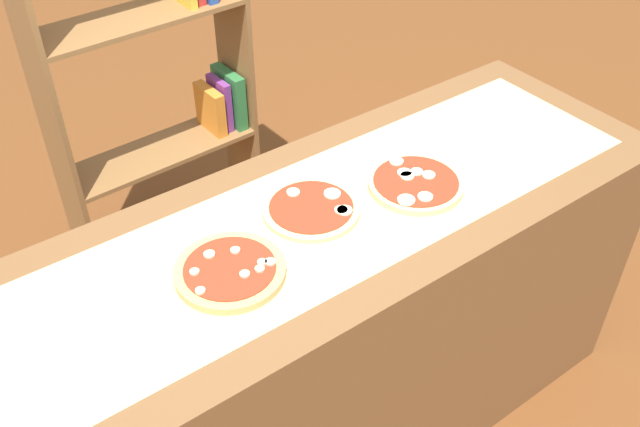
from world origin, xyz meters
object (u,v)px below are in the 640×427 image
(pizza_mozzarella_1, at_px, (312,209))
(bookshelf, at_px, (173,90))
(pizza_mozzarella_2, at_px, (415,183))
(pizza_mushroom_0, at_px, (230,271))

(pizza_mozzarella_1, xyz_separation_m, bookshelf, (0.11, 1.05, -0.16))
(pizza_mozzarella_2, height_order, bookshelf, bookshelf)
(pizza_mushroom_0, height_order, pizza_mozzarella_2, pizza_mushroom_0)
(pizza_mozzarella_1, distance_m, pizza_mozzarella_2, 0.30)
(pizza_mushroom_0, distance_m, pizza_mozzarella_1, 0.31)
(pizza_mozzarella_1, relative_size, bookshelf, 0.15)
(pizza_mushroom_0, relative_size, bookshelf, 0.16)
(pizza_mushroom_0, relative_size, pizza_mozzarella_2, 1.01)
(bookshelf, bearing_deg, pizza_mushroom_0, -109.66)
(pizza_mozzarella_1, height_order, bookshelf, bookshelf)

